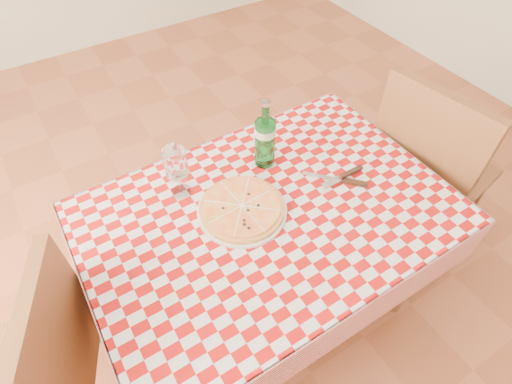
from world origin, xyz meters
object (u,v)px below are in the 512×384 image
dining_table (269,228)px  chair_far (44,370)px  pizza_plate (242,208)px  water_bottle (265,134)px  wine_glass (178,173)px  chair_near (427,166)px

dining_table → chair_far: bearing=-178.2°
chair_far → dining_table: bearing=-154.8°
pizza_plate → water_bottle: 0.29m
pizza_plate → wine_glass: size_ratio=1.55×
dining_table → wine_glass: size_ratio=5.81×
chair_near → chair_far: 1.69m
dining_table → water_bottle: bearing=61.5°
chair_far → wine_glass: chair_far is taller
dining_table → chair_far: 0.87m
pizza_plate → wine_glass: bearing=126.0°
water_bottle → wine_glass: (-0.35, 0.03, -0.04)m
chair_far → water_bottle: size_ratio=3.32×
pizza_plate → dining_table: bearing=-32.4°
chair_near → water_bottle: bearing=149.9°
chair_far → water_bottle: (0.98, 0.25, 0.35)m
wine_glass → chair_near: bearing=-15.8°
chair_near → dining_table: bearing=167.5°
chair_far → pizza_plate: bearing=-150.8°
dining_table → water_bottle: (0.12, 0.22, 0.24)m
dining_table → chair_near: chair_near is taller
chair_far → pizza_plate: size_ratio=3.02×
dining_table → wine_glass: 0.39m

